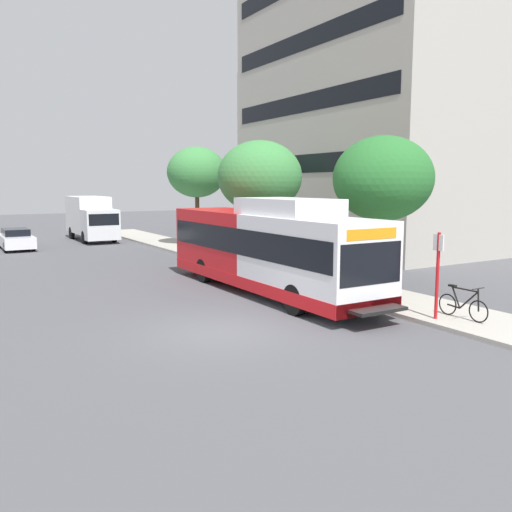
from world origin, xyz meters
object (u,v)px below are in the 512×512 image
Objects in this scene: street_tree_far_block at (197,172)px; box_truck_background at (91,217)px; bicycle_parked at (463,305)px; parked_car_far_lane at (16,239)px; street_tree_near_stop at (383,179)px; bus_stop_sign_pole at (438,269)px; street_tree_mid_block at (260,177)px; transit_bus at (267,249)px.

box_truck_background is at bearing 122.21° from street_tree_far_block.
parked_car_far_lane is at bearing 108.72° from bicycle_parked.
street_tree_far_block is at bearing 89.91° from street_tree_near_stop.
bus_stop_sign_pole is 1.48× the size of bicycle_parked.
street_tree_far_block is 12.36m from parked_car_far_lane.
transit_bus is at bearing -119.00° from street_tree_mid_block.
street_tree_near_stop reaches higher than transit_bus.
street_tree_far_block reaches higher than bus_stop_sign_pole.
parked_car_far_lane is (-10.03, 13.67, -3.86)m from street_tree_mid_block.
box_truck_background reaches higher than bicycle_parked.
street_tree_far_block reaches higher than street_tree_mid_block.
bicycle_parked is at bearing -93.93° from street_tree_mid_block.
transit_bus is 21.08m from parked_car_far_lane.
bus_stop_sign_pole is at bearing 149.59° from bicycle_parked.
box_truck_background is at bearing 95.55° from bus_stop_sign_pole.
bus_stop_sign_pole is at bearing -84.45° from box_truck_background.
street_tree_mid_block is (-0.50, 8.27, 0.17)m from street_tree_near_stop.
parked_car_far_lane is 0.64× the size of box_truck_background.
bus_stop_sign_pole is 5.72m from street_tree_near_stop.
box_truck_background is (-2.88, 29.70, 0.09)m from bus_stop_sign_pole.
bicycle_parked is at bearing -69.27° from transit_bus.
parked_car_far_lane is (-8.43, 26.52, -0.99)m from bus_stop_sign_pole.
transit_bus is at bearing -104.91° from street_tree_far_block.
bicycle_parked is 0.25× the size of box_truck_background.
transit_bus is 6.96× the size of bicycle_parked.
street_tree_near_stop is at bearing -78.75° from box_truck_background.
street_tree_mid_block is (1.61, 12.85, 2.88)m from bus_stop_sign_pole.
street_tree_far_block reaches higher than street_tree_near_stop.
street_tree_far_block is 9.95m from box_truck_background.
street_tree_near_stop is 24.62m from parked_car_far_lane.
transit_bus is 1.75× the size of box_truck_background.
street_tree_far_block reaches higher than transit_bus.
box_truck_background reaches higher than parked_car_far_lane.
street_tree_near_stop is at bearing -25.47° from transit_bus.
bus_stop_sign_pole is 0.37× the size of box_truck_background.
bus_stop_sign_pole is 0.58× the size of parked_car_far_lane.
street_tree_far_block is at bearing 86.27° from bicycle_parked.
street_tree_near_stop is (4.03, -1.92, 2.65)m from transit_bus.
street_tree_near_stop is at bearing -90.09° from street_tree_far_block.
bus_stop_sign_pole is 0.44× the size of street_tree_near_stop.
bus_stop_sign_pole is at bearing -95.62° from street_tree_far_block.
street_tree_far_block is (4.05, 15.23, 3.22)m from transit_bus.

